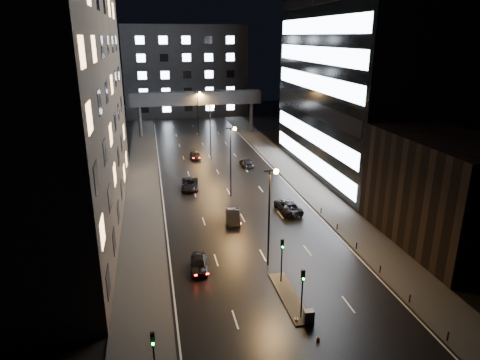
{
  "coord_description": "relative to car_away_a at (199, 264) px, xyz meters",
  "views": [
    {
      "loc": [
        -10.74,
        -28.94,
        22.05
      ],
      "look_at": [
        0.36,
        23.31,
        4.0
      ],
      "focal_mm": 32.0,
      "sensor_mm": 36.0,
      "label": 1
    }
  ],
  "objects": [
    {
      "name": "car_away_b",
      "position": [
        5.45,
        10.55,
        0.07
      ],
      "size": [
        2.26,
        4.86,
        1.54
      ],
      "primitive_type": "imported",
      "rotation": [
        0.0,
        0.0,
        -0.14
      ],
      "color": "black",
      "rests_on": "ground"
    },
    {
      "name": "sidewalk_right",
      "position": [
        19.45,
        26.59,
        -0.63
      ],
      "size": [
        5.0,
        110.0,
        0.15
      ],
      "primitive_type": "cube",
      "color": "#383533",
      "rests_on": "ground"
    },
    {
      "name": "building_right_low",
      "position": [
        26.95,
        0.59,
        5.3
      ],
      "size": [
        10.0,
        18.0,
        12.0
      ],
      "primitive_type": "cube",
      "color": "black",
      "rests_on": "ground"
    },
    {
      "name": "building_right_glass",
      "position": [
        31.95,
        27.59,
        21.8
      ],
      "size": [
        20.0,
        36.0,
        45.0
      ],
      "primitive_type": "cube",
      "color": "black",
      "rests_on": "ground"
    },
    {
      "name": "streetlight_mid_a",
      "position": [
        7.11,
        19.59,
        5.8
      ],
      "size": [
        1.45,
        0.5,
        10.15
      ],
      "color": "black",
      "rests_on": "ground"
    },
    {
      "name": "bollard_row",
      "position": [
        17.15,
        -1.91,
        -0.25
      ],
      "size": [
        0.12,
        25.12,
        0.9
      ],
      "color": "black",
      "rests_on": "ground"
    },
    {
      "name": "skybridge",
      "position": [
        6.95,
        61.59,
        7.64
      ],
      "size": [
        30.0,
        3.0,
        10.0
      ],
      "color": "#333335",
      "rests_on": "ground"
    },
    {
      "name": "cone_b",
      "position": [
        7.59,
        -12.3,
        -0.43
      ],
      "size": [
        0.38,
        0.38,
        0.55
      ],
      "primitive_type": "cone",
      "rotation": [
        0.0,
        0.0,
        -0.18
      ],
      "color": "#F5560C",
      "rests_on": "ground"
    },
    {
      "name": "utility_cabinet",
      "position": [
        7.65,
        -10.11,
        -0.02
      ],
      "size": [
        0.86,
        0.64,
        1.06
      ],
      "primitive_type": "cube",
      "rotation": [
        0.0,
        0.0,
        -0.09
      ],
      "color": "#4D4D50",
      "rests_on": "median_island"
    },
    {
      "name": "ground",
      "position": [
        6.95,
        31.59,
        -0.7
      ],
      "size": [
        160.0,
        160.0,
        0.0
      ],
      "primitive_type": "plane",
      "color": "black",
      "rests_on": "ground"
    },
    {
      "name": "cone_a",
      "position": [
        6.73,
        -9.76,
        -0.46
      ],
      "size": [
        0.51,
        0.51,
        0.5
      ],
      "primitive_type": "cone",
      "rotation": [
        0.0,
        0.0,
        0.32
      ],
      "color": "#FF4A0D",
      "rests_on": "ground"
    },
    {
      "name": "car_away_a",
      "position": [
        0.0,
        0.0,
        0.0
      ],
      "size": [
        2.01,
        4.26,
        1.41
      ],
      "primitive_type": "imported",
      "rotation": [
        0.0,
        0.0,
        -0.09
      ],
      "color": "black",
      "rests_on": "ground"
    },
    {
      "name": "traffic_signal_corner",
      "position": [
        -4.55,
        -14.42,
        2.24
      ],
      "size": [
        0.28,
        0.34,
        4.4
      ],
      "color": "black",
      "rests_on": "ground"
    },
    {
      "name": "streetlight_far",
      "position": [
        7.11,
        59.59,
        5.8
      ],
      "size": [
        1.45,
        0.5,
        10.15
      ],
      "color": "black",
      "rests_on": "ground"
    },
    {
      "name": "traffic_signal_near",
      "position": [
        7.25,
        -3.92,
        2.39
      ],
      "size": [
        0.28,
        0.34,
        4.4
      ],
      "color": "black",
      "rests_on": "median_island"
    },
    {
      "name": "streetlight_mid_b",
      "position": [
        7.11,
        39.59,
        5.8
      ],
      "size": [
        1.45,
        0.5,
        10.15
      ],
      "color": "black",
      "rests_on": "ground"
    },
    {
      "name": "streetlight_near",
      "position": [
        7.11,
        -0.41,
        5.8
      ],
      "size": [
        1.45,
        0.5,
        10.15
      ],
      "color": "black",
      "rests_on": "ground"
    },
    {
      "name": "car_away_d",
      "position": [
        4.11,
        40.62,
        -0.06
      ],
      "size": [
        1.84,
        4.43,
        1.28
      ],
      "primitive_type": "imported",
      "rotation": [
        0.0,
        0.0,
        0.01
      ],
      "color": "black",
      "rests_on": "ground"
    },
    {
      "name": "building_left",
      "position": [
        -15.55,
        15.59,
        19.3
      ],
      "size": [
        15.0,
        48.0,
        40.0
      ],
      "primitive_type": "cube",
      "color": "#2D2319",
      "rests_on": "ground"
    },
    {
      "name": "building_far",
      "position": [
        6.95,
        89.59,
        11.8
      ],
      "size": [
        34.0,
        14.0,
        25.0
      ],
      "primitive_type": "cube",
      "color": "#333335",
      "rests_on": "ground"
    },
    {
      "name": "car_toward_a",
      "position": [
        13.23,
        12.44,
        0.06
      ],
      "size": [
        2.86,
        5.63,
        1.53
      ],
      "primitive_type": "imported",
      "rotation": [
        0.0,
        0.0,
        3.2
      ],
      "color": "black",
      "rests_on": "ground"
    },
    {
      "name": "car_toward_b",
      "position": [
        12.5,
        33.77,
        -0.03
      ],
      "size": [
        1.95,
        4.65,
        1.34
      ],
      "primitive_type": "imported",
      "rotation": [
        0.0,
        0.0,
        3.13
      ],
      "color": "black",
      "rests_on": "ground"
    },
    {
      "name": "traffic_signal_far",
      "position": [
        7.25,
        -9.42,
        2.39
      ],
      "size": [
        0.28,
        0.34,
        4.4
      ],
      "color": "black",
      "rests_on": "median_island"
    },
    {
      "name": "car_away_c",
      "position": [
        1.45,
        23.92,
        0.05
      ],
      "size": [
        3.11,
        5.67,
        1.51
      ],
      "primitive_type": "imported",
      "rotation": [
        0.0,
        0.0,
        -0.12
      ],
      "color": "black",
      "rests_on": "ground"
    },
    {
      "name": "sidewalk_left",
      "position": [
        -5.55,
        26.59,
        -0.63
      ],
      "size": [
        5.0,
        110.0,
        0.15
      ],
      "primitive_type": "cube",
      "color": "#383533",
      "rests_on": "ground"
    },
    {
      "name": "median_island",
      "position": [
        7.25,
        -6.41,
        -0.63
      ],
      "size": [
        1.6,
        8.0,
        0.15
      ],
      "primitive_type": "cube",
      "color": "#383533",
      "rests_on": "ground"
    }
  ]
}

